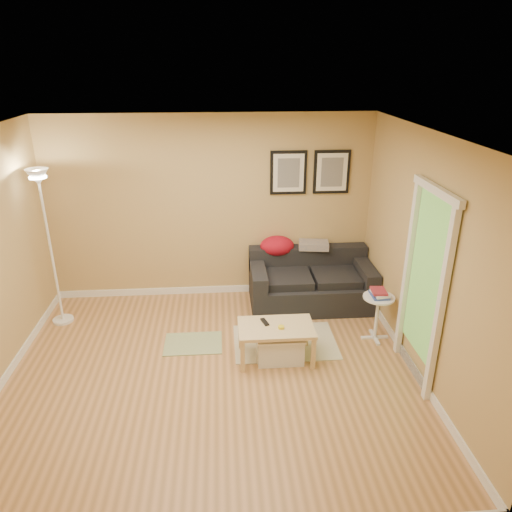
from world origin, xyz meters
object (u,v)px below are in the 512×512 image
storage_bin (280,346)px  side_table (377,318)px  book_stack (379,293)px  coffee_table (276,342)px  floor_lamp (51,254)px  sofa (311,280)px

storage_bin → side_table: size_ratio=0.93×
storage_bin → book_stack: 1.38m
coffee_table → side_table: bearing=34.4°
floor_lamp → book_stack: bearing=-10.1°
side_table → floor_lamp: size_ratio=0.28×
sofa → side_table: (0.64, -0.96, -0.08)m
coffee_table → storage_bin: 0.07m
floor_lamp → side_table: bearing=-10.3°
sofa → storage_bin: 1.44m
sofa → book_stack: sofa is taller
side_table → book_stack: book_stack is taller
storage_bin → side_table: side_table is taller
sofa → coffee_table: size_ratio=1.98×
book_stack → floor_lamp: 4.10m
side_table → floor_lamp: floor_lamp is taller
book_stack → floor_lamp: floor_lamp is taller
side_table → book_stack: 0.33m
book_stack → coffee_table: bearing=-143.9°
storage_bin → floor_lamp: 3.09m
coffee_table → side_table: (1.29, 0.33, 0.08)m
coffee_table → book_stack: book_stack is taller
storage_bin → side_table: (1.24, 0.34, 0.13)m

